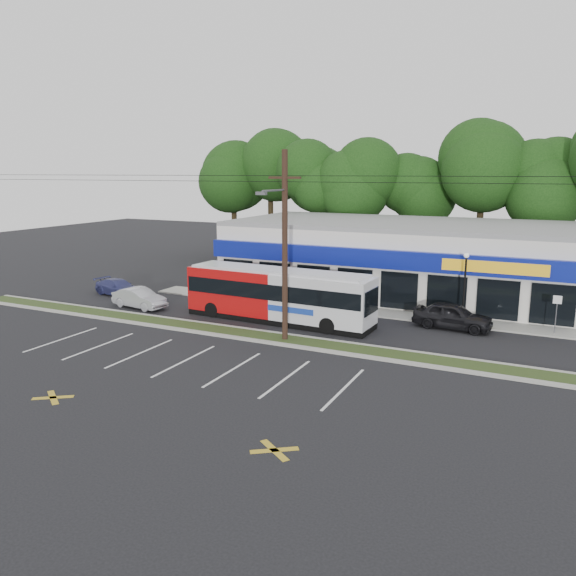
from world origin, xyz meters
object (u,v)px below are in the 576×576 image
Objects in this scene: pedestrian_b at (348,300)px; car_dark at (453,316)px; lamp_post at (465,280)px; pedestrian_a at (353,308)px; utility_pole at (281,240)px; metrobus at (278,294)px; car_silver at (139,298)px; sign_post at (557,308)px; car_blue at (118,287)px.

car_dark is at bearing -157.52° from pedestrian_b.
lamp_post is 6.77m from pedestrian_a.
metrobus is at bearing 119.05° from utility_pole.
car_silver is 13.77m from pedestrian_b.
pedestrian_a is at bearing -159.37° from lamp_post.
sign_post reaches higher than pedestrian_a.
car_blue is 2.62× the size of pedestrian_b.
lamp_post is at bearing -67.97° from car_silver.
lamp_post is at bearing -72.97° from car_blue.
sign_post is (13.17, 7.65, -3.86)m from utility_pole.
metrobus is at bearing -164.95° from sign_post.
car_silver is 2.41× the size of pedestrian_a.
car_dark is (7.81, 6.46, -4.65)m from utility_pole.
pedestrian_a is (-5.75, -0.88, 0.07)m from car_dark.
pedestrian_a is (2.07, 5.58, -4.58)m from utility_pole.
utility_pole is at bearing -149.85° from sign_post.
car_dark is 2.88× the size of pedestrian_b.
pedestrian_b reaches higher than car_blue.
car_silver is (-20.00, -5.30, -2.01)m from lamp_post.
sign_post is at bearing -72.42° from car_dark.
pedestrian_b is at bearing 55.72° from metrobus.
car_blue is 2.45× the size of pedestrian_a.
metrobus reaches higher than car_dark.
car_blue is at bearing 98.69° from car_dark.
car_silver is (-9.85, -1.00, -1.02)m from metrobus.
pedestrian_a is (13.90, 3.00, 0.17)m from car_silver.
lamp_post reaches higher than car_silver.
metrobus is at bearing -85.62° from car_blue.
sign_post is at bearing -147.88° from pedestrian_b.
utility_pole is 11.21× the size of car_dark.
utility_pole is 8.94m from pedestrian_b.
sign_post is 15.69m from metrobus.
sign_post is 1.34× the size of pedestrian_a.
sign_post is 0.56× the size of car_silver.
sign_post is 25.53m from car_silver.
utility_pole reaches higher than pedestrian_a.
metrobus is 2.94× the size of car_blue.
metrobus is 9.95m from car_silver.
car_dark is 23.69m from car_blue.
utility_pole reaches higher than car_blue.
utility_pole is 32.32× the size of pedestrian_b.
utility_pole is at bearing 134.66° from car_dark.
car_blue is at bearing -174.71° from sign_post.
lamp_post is 20.79m from car_silver.
metrobus is 13.96m from car_blue.
lamp_post is at bearing 162.42° from pedestrian_a.
sign_post is 12.19m from pedestrian_b.
pedestrian_b is at bearing -71.07° from car_blue.
utility_pole is 30.17× the size of pedestrian_a.
metrobus is (-1.98, 3.57, -3.73)m from utility_pole.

